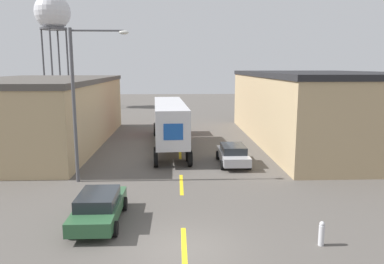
{
  "coord_description": "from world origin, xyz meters",
  "views": [
    {
      "loc": [
        -0.24,
        -12.97,
        6.7
      ],
      "look_at": [
        0.75,
        10.98,
        2.51
      ],
      "focal_mm": 35.0,
      "sensor_mm": 36.0,
      "label": 1
    }
  ],
  "objects_px": {
    "fire_hydrant": "(322,233)",
    "street_lamp": "(80,94)",
    "parked_car_left_near": "(99,207)",
    "water_tower": "(53,14)",
    "parked_car_right_mid": "(233,154)",
    "semi_truck": "(169,119)"
  },
  "relations": [
    {
      "from": "fire_hydrant",
      "to": "street_lamp",
      "type": "bearing_deg",
      "value": 142.08
    },
    {
      "from": "parked_car_left_near",
      "to": "semi_truck",
      "type": "bearing_deg",
      "value": 80.02
    },
    {
      "from": "water_tower",
      "to": "fire_hydrant",
      "type": "distance_m",
      "value": 57.8
    },
    {
      "from": "water_tower",
      "to": "fire_hydrant",
      "type": "bearing_deg",
      "value": -63.24
    },
    {
      "from": "street_lamp",
      "to": "fire_hydrant",
      "type": "distance_m",
      "value": 14.61
    },
    {
      "from": "parked_car_right_mid",
      "to": "water_tower",
      "type": "height_order",
      "value": "water_tower"
    },
    {
      "from": "parked_car_left_near",
      "to": "parked_car_right_mid",
      "type": "bearing_deg",
      "value": 52.87
    },
    {
      "from": "semi_truck",
      "to": "parked_car_left_near",
      "type": "distance_m",
      "value": 15.9
    },
    {
      "from": "water_tower",
      "to": "parked_car_right_mid",
      "type": "bearing_deg",
      "value": -58.06
    },
    {
      "from": "parked_car_right_mid",
      "to": "water_tower",
      "type": "distance_m",
      "value": 46.88
    },
    {
      "from": "semi_truck",
      "to": "water_tower",
      "type": "distance_m",
      "value": 39.29
    },
    {
      "from": "semi_truck",
      "to": "fire_hydrant",
      "type": "height_order",
      "value": "semi_truck"
    },
    {
      "from": "parked_car_left_near",
      "to": "water_tower",
      "type": "distance_m",
      "value": 52.23
    },
    {
      "from": "fire_hydrant",
      "to": "parked_car_right_mid",
      "type": "bearing_deg",
      "value": 97.41
    },
    {
      "from": "parked_car_left_near",
      "to": "street_lamp",
      "type": "relative_size",
      "value": 0.51
    },
    {
      "from": "parked_car_right_mid",
      "to": "parked_car_left_near",
      "type": "xyz_separation_m",
      "value": [
        -7.28,
        -9.61,
        0.0
      ]
    },
    {
      "from": "semi_truck",
      "to": "parked_car_right_mid",
      "type": "bearing_deg",
      "value": -56.12
    },
    {
      "from": "parked_car_left_near",
      "to": "water_tower",
      "type": "xyz_separation_m",
      "value": [
        -16.34,
        47.49,
        14.32
      ]
    },
    {
      "from": "street_lamp",
      "to": "semi_truck",
      "type": "bearing_deg",
      "value": 63.16
    },
    {
      "from": "street_lamp",
      "to": "parked_car_left_near",
      "type": "bearing_deg",
      "value": -71.08
    },
    {
      "from": "parked_car_right_mid",
      "to": "fire_hydrant",
      "type": "distance_m",
      "value": 12.17
    },
    {
      "from": "water_tower",
      "to": "street_lamp",
      "type": "relative_size",
      "value": 2.05
    }
  ]
}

